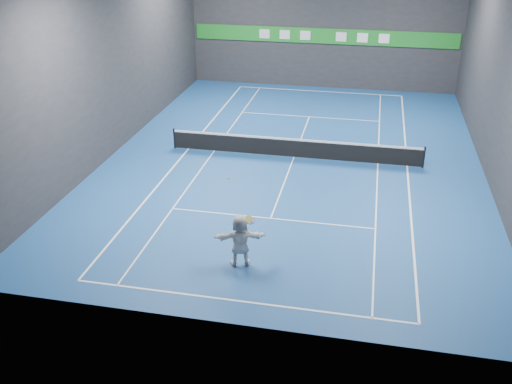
% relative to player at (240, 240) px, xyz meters
% --- Properties ---
extents(ground, '(26.00, 26.00, 0.00)m').
position_rel_player_xyz_m(ground, '(0.44, 9.83, -0.96)').
color(ground, navy).
rests_on(ground, ground).
extents(wall_back, '(18.00, 0.10, 9.00)m').
position_rel_player_xyz_m(wall_back, '(0.44, 22.83, 3.54)').
color(wall_back, '#272729').
rests_on(wall_back, ground).
extents(wall_front, '(18.00, 0.10, 9.00)m').
position_rel_player_xyz_m(wall_front, '(0.44, -3.17, 3.54)').
color(wall_front, '#272729').
rests_on(wall_front, ground).
extents(wall_left, '(0.10, 26.00, 9.00)m').
position_rel_player_xyz_m(wall_left, '(-8.56, 9.83, 3.54)').
color(wall_left, '#272729').
rests_on(wall_left, ground).
extents(wall_right, '(0.10, 26.00, 9.00)m').
position_rel_player_xyz_m(wall_right, '(9.44, 9.83, 3.54)').
color(wall_right, '#272729').
rests_on(wall_right, ground).
extents(baseline_near, '(10.98, 0.08, 0.01)m').
position_rel_player_xyz_m(baseline_near, '(0.44, -2.06, -0.96)').
color(baseline_near, white).
rests_on(baseline_near, ground).
extents(baseline_far, '(10.98, 0.08, 0.01)m').
position_rel_player_xyz_m(baseline_far, '(0.44, 21.72, -0.96)').
color(baseline_far, white).
rests_on(baseline_far, ground).
extents(sideline_doubles_left, '(0.08, 23.78, 0.01)m').
position_rel_player_xyz_m(sideline_doubles_left, '(-5.05, 9.83, -0.96)').
color(sideline_doubles_left, white).
rests_on(sideline_doubles_left, ground).
extents(sideline_doubles_right, '(0.08, 23.78, 0.01)m').
position_rel_player_xyz_m(sideline_doubles_right, '(5.93, 9.83, -0.96)').
color(sideline_doubles_right, white).
rests_on(sideline_doubles_right, ground).
extents(sideline_singles_left, '(0.06, 23.78, 0.01)m').
position_rel_player_xyz_m(sideline_singles_left, '(-3.67, 9.83, -0.96)').
color(sideline_singles_left, white).
rests_on(sideline_singles_left, ground).
extents(sideline_singles_right, '(0.06, 23.78, 0.01)m').
position_rel_player_xyz_m(sideline_singles_right, '(4.55, 9.83, -0.96)').
color(sideline_singles_right, white).
rests_on(sideline_singles_right, ground).
extents(service_line_near, '(8.23, 0.06, 0.01)m').
position_rel_player_xyz_m(service_line_near, '(0.44, 3.43, -0.96)').
color(service_line_near, white).
rests_on(service_line_near, ground).
extents(service_line_far, '(8.23, 0.06, 0.01)m').
position_rel_player_xyz_m(service_line_far, '(0.44, 16.23, -0.96)').
color(service_line_far, white).
rests_on(service_line_far, ground).
extents(center_service_line, '(0.06, 12.80, 0.01)m').
position_rel_player_xyz_m(center_service_line, '(0.44, 9.83, -0.96)').
color(center_service_line, white).
rests_on(center_service_line, ground).
extents(player, '(1.86, 1.05, 1.92)m').
position_rel_player_xyz_m(player, '(0.00, 0.00, 0.00)').
color(player, silver).
rests_on(player, ground).
extents(tennis_ball, '(0.06, 0.06, 0.06)m').
position_rel_player_xyz_m(tennis_ball, '(-0.42, 0.22, 2.18)').
color(tennis_ball, yellow).
rests_on(tennis_ball, player).
extents(tennis_net, '(12.50, 0.10, 1.07)m').
position_rel_player_xyz_m(tennis_net, '(0.44, 9.83, -0.42)').
color(tennis_net, black).
rests_on(tennis_net, ground).
extents(sponsor_banner, '(17.64, 0.11, 1.00)m').
position_rel_player_xyz_m(sponsor_banner, '(0.44, 22.77, 2.54)').
color(sponsor_banner, '#1C8224').
rests_on(sponsor_banner, wall_back).
extents(tennis_racket, '(0.45, 0.39, 0.65)m').
position_rel_player_xyz_m(tennis_racket, '(0.34, 0.05, 0.73)').
color(tennis_racket, '#B4131E').
rests_on(tennis_racket, player).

